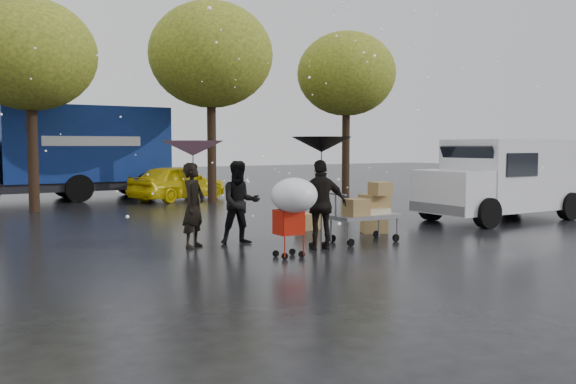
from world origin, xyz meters
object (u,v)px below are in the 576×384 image
shopping_cart (293,200)px  white_van (505,178)px  person_black (321,205)px  person_pink (194,205)px  yellow_taxi (178,182)px  vendor_cart (368,208)px  blue_truck (62,153)px

shopping_cart → white_van: bearing=13.1°
person_black → white_van: 7.13m
shopping_cart → white_van: white_van is taller
person_pink → yellow_taxi: 10.79m
vendor_cart → yellow_taxi: 11.42m
vendor_cart → white_van: (5.66, 1.05, 0.43)m
person_pink → shopping_cart: person_pink is taller
white_van → yellow_taxi: size_ratio=1.25×
person_pink → person_black: bearing=-74.6°
shopping_cart → blue_truck: (-1.06, 14.57, 0.69)m
person_black → blue_truck: size_ratio=0.21×
person_black → white_van: (7.01, 1.27, 0.28)m
person_black → yellow_taxi: 11.74m
shopping_cart → person_pink: bearing=116.9°
vendor_cart → white_van: size_ratio=0.31×
person_black → yellow_taxi: bearing=-81.6°
vendor_cart → yellow_taxi: yellow_taxi is taller
person_black → white_van: size_ratio=0.36×
vendor_cart → yellow_taxi: bearing=88.9°
person_pink → white_van: (9.08, -0.21, 0.31)m
person_pink → shopping_cart: (1.05, -2.07, 0.22)m
vendor_cart → shopping_cart: size_ratio=1.04×
blue_truck → yellow_taxi: 4.47m
vendor_cart → white_van: bearing=10.5°
blue_truck → vendor_cart: bearing=-76.0°
shopping_cart → blue_truck: size_ratio=0.18×
vendor_cart → person_pink: bearing=159.8°
person_black → person_pink: bearing=-19.4°
white_van → yellow_taxi: white_van is taller
person_black → blue_truck: bearing=-65.5°
vendor_cart → yellow_taxi: size_ratio=0.39×
yellow_taxi → person_black: bearing=150.1°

